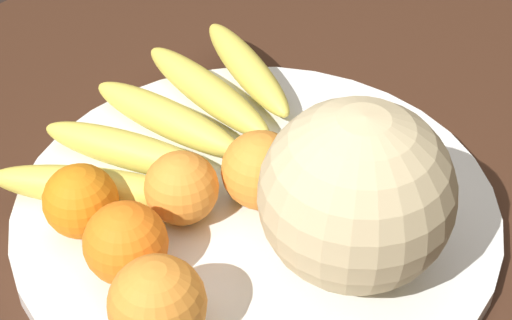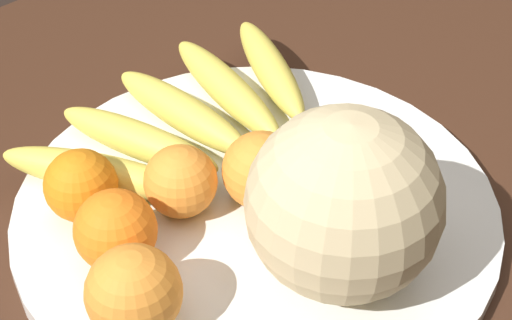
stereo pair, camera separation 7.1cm
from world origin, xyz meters
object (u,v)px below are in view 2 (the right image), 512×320
(fruit_bowl, at_px, (256,210))
(orange_front_right, at_px, (115,230))
(kitchen_table, at_px, (280,239))
(orange_back_right, at_px, (262,170))
(melon, at_px, (344,204))
(banana_bunch, at_px, (186,115))
(orange_front_left, at_px, (134,292))
(orange_mid_center, at_px, (181,181))
(orange_back_left, at_px, (81,185))

(fruit_bowl, bearing_deg, orange_front_right, -12.11)
(kitchen_table, height_order, orange_back_right, orange_back_right)
(fruit_bowl, distance_m, orange_front_right, 0.14)
(melon, bearing_deg, banana_bunch, -97.34)
(kitchen_table, bearing_deg, orange_back_right, 29.71)
(melon, height_order, orange_front_left, melon)
(fruit_bowl, bearing_deg, kitchen_table, -152.86)
(orange_front_left, relative_size, orange_mid_center, 1.15)
(fruit_bowl, xyz_separation_m, banana_bunch, (-0.02, -0.12, 0.03))
(orange_front_right, bearing_deg, orange_back_left, -99.78)
(melon, bearing_deg, kitchen_table, -117.86)
(fruit_bowl, bearing_deg, orange_front_left, 13.09)
(melon, distance_m, orange_back_right, 0.11)
(banana_bunch, bearing_deg, kitchen_table, -156.64)
(kitchen_table, relative_size, orange_back_right, 21.18)
(banana_bunch, distance_m, orange_mid_center, 0.11)
(banana_bunch, relative_size, orange_back_right, 4.93)
(banana_bunch, bearing_deg, orange_front_right, 119.13)
(melon, height_order, orange_back_right, melon)
(banana_bunch, relative_size, orange_front_right, 5.06)
(banana_bunch, bearing_deg, orange_back_right, 169.50)
(banana_bunch, height_order, orange_back_left, orange_back_left)
(orange_front_right, height_order, orange_back_left, orange_front_right)
(kitchen_table, distance_m, fruit_bowl, 0.13)
(fruit_bowl, xyz_separation_m, orange_mid_center, (0.05, -0.04, 0.04))
(orange_front_left, relative_size, orange_back_left, 1.15)
(kitchen_table, distance_m, orange_front_left, 0.28)
(orange_front_left, distance_m, orange_back_right, 0.17)
(kitchen_table, height_order, fruit_bowl, fruit_bowl)
(fruit_bowl, relative_size, orange_back_right, 6.17)
(orange_back_right, bearing_deg, kitchen_table, -150.29)
(orange_mid_center, bearing_deg, melon, 107.20)
(fruit_bowl, xyz_separation_m, orange_back_right, (-0.01, 0.00, 0.04))
(melon, bearing_deg, orange_back_right, -97.36)
(kitchen_table, height_order, orange_front_right, orange_front_right)
(melon, relative_size, orange_back_right, 2.19)
(orange_front_right, height_order, orange_mid_center, orange_front_right)
(banana_bunch, height_order, orange_mid_center, orange_mid_center)
(kitchen_table, bearing_deg, orange_front_left, 17.52)
(banana_bunch, xyz_separation_m, orange_front_left, (0.18, 0.16, 0.02))
(kitchen_table, bearing_deg, orange_mid_center, -2.54)
(kitchen_table, bearing_deg, fruit_bowl, 27.14)
(kitchen_table, relative_size, orange_front_right, 21.73)
(melon, bearing_deg, orange_mid_center, -72.80)
(banana_bunch, bearing_deg, melon, 169.49)
(melon, relative_size, orange_front_right, 2.25)
(orange_back_left, bearing_deg, orange_front_right, 80.22)
(orange_mid_center, xyz_separation_m, orange_back_right, (-0.06, 0.04, 0.00))
(kitchen_table, bearing_deg, banana_bunch, -63.47)
(orange_front_left, xyz_separation_m, orange_back_left, (-0.04, -0.13, -0.00))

